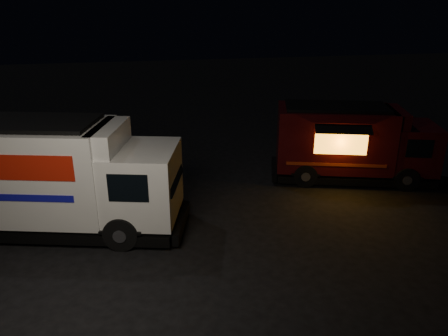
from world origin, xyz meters
TOP-DOWN VIEW (x-y plane):
  - ground at (0.00, 0.00)m, footprint 80.00×80.00m
  - white_truck at (-3.48, 1.24)m, footprint 7.70×4.31m
  - red_truck at (6.83, 3.07)m, footprint 6.48×3.96m

SIDE VIEW (x-z plane):
  - ground at x=0.00m, z-range 0.00..0.00m
  - red_truck at x=6.83m, z-range 0.00..2.84m
  - white_truck at x=-3.48m, z-range 0.00..3.31m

